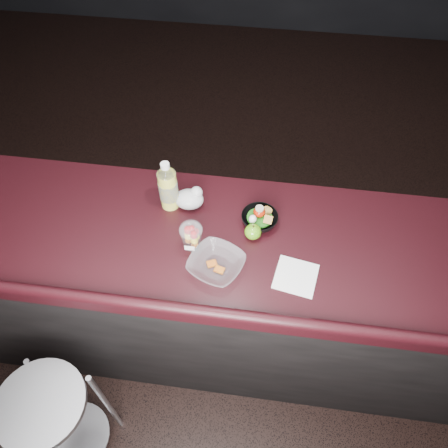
{
  "coord_description": "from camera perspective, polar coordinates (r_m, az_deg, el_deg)",
  "views": [
    {
      "loc": [
        0.21,
        -0.77,
        2.5
      ],
      "look_at": [
        0.06,
        0.31,
        1.1
      ],
      "focal_mm": 35.0,
      "sensor_mm": 36.0,
      "label": 1
    }
  ],
  "objects": [
    {
      "name": "green_apple",
      "position": [
        1.81,
        3.8,
        -1.01
      ],
      "size": [
        0.07,
        0.07,
        0.07
      ],
      "color": "#28770D",
      "rests_on": "counter"
    },
    {
      "name": "plastic_bag",
      "position": [
        1.92,
        -4.46,
        3.37
      ],
      "size": [
        0.13,
        0.11,
        0.09
      ],
      "color": "silver",
      "rests_on": "counter"
    },
    {
      "name": "snack_bowl",
      "position": [
        1.86,
        4.63,
        0.72
      ],
      "size": [
        0.2,
        0.2,
        0.09
      ],
      "rotation": [
        0.0,
        0.0,
        -0.34
      ],
      "color": "black",
      "rests_on": "counter"
    },
    {
      "name": "lemonade_bottle",
      "position": [
        1.88,
        -7.29,
        4.63
      ],
      "size": [
        0.08,
        0.08,
        0.25
      ],
      "color": "yellow",
      "rests_on": "counter"
    },
    {
      "name": "counter",
      "position": [
        2.26,
        -1.63,
        -9.31
      ],
      "size": [
        4.06,
        0.71,
        1.02
      ],
      "color": "black",
      "rests_on": "ground"
    },
    {
      "name": "room_shell",
      "position": [
        1.04,
        -5.86,
        11.82
      ],
      "size": [
        8.0,
        8.0,
        8.0
      ],
      "color": "black",
      "rests_on": "ground"
    },
    {
      "name": "fruit_cup",
      "position": [
        1.76,
        -4.29,
        -1.53
      ],
      "size": [
        0.1,
        0.1,
        0.13
      ],
      "color": "white",
      "rests_on": "counter"
    },
    {
      "name": "stool_left",
      "position": [
        2.15,
        -21.28,
        -22.42
      ],
      "size": [
        0.4,
        0.4,
        0.73
      ],
      "rotation": [
        0.0,
        0.0,
        -0.12
      ],
      "color": "#B6B6BB",
      "rests_on": "ground"
    },
    {
      "name": "paper_napkin",
      "position": [
        1.75,
        9.35,
        -6.76
      ],
      "size": [
        0.19,
        0.19,
        0.0
      ],
      "primitive_type": "cube",
      "rotation": [
        0.0,
        0.0,
        -0.18
      ],
      "color": "white",
      "rests_on": "counter"
    },
    {
      "name": "ground",
      "position": [
        2.62,
        -2.42,
        -20.46
      ],
      "size": [
        8.0,
        8.0,
        0.0
      ],
      "primitive_type": "plane",
      "color": "black",
      "rests_on": "ground"
    },
    {
      "name": "takeout_bowl",
      "position": [
        1.73,
        -1.03,
        -5.28
      ],
      "size": [
        0.28,
        0.28,
        0.05
      ],
      "rotation": [
        0.0,
        0.0,
        -0.4
      ],
      "color": "silver",
      "rests_on": "counter"
    }
  ]
}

